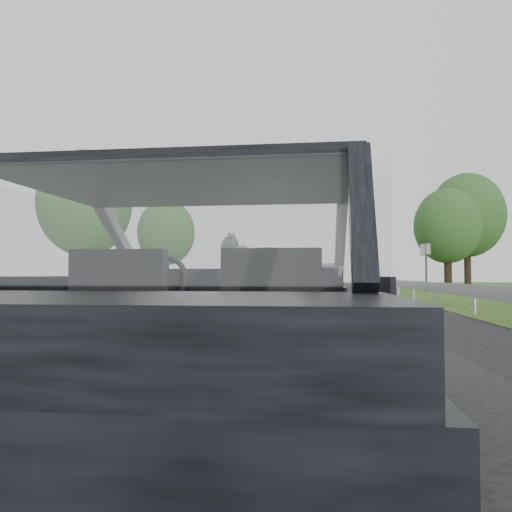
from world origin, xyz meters
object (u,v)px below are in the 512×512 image
(highway_sign, at_px, (426,268))
(other_car, at_px, (310,280))
(cat, at_px, (265,256))
(subject_car, at_px, (210,315))

(highway_sign, bearing_deg, other_car, 152.21)
(cat, bearing_deg, other_car, 104.18)
(other_car, bearing_deg, cat, -92.02)
(subject_car, bearing_deg, other_car, 89.79)
(subject_car, distance_m, highway_sign, 24.96)
(subject_car, distance_m, other_car, 24.98)
(subject_car, relative_size, highway_sign, 1.51)
(cat, xyz_separation_m, other_car, (-0.17, 24.36, -0.41))
(cat, height_order, highway_sign, highway_sign)
(cat, bearing_deg, highway_sign, 89.64)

